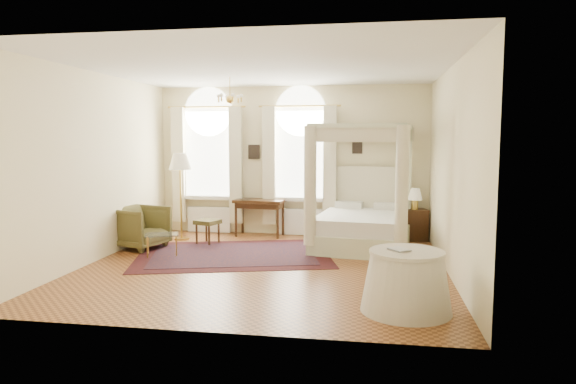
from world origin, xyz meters
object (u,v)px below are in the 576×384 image
Objects in this scene: writing_desk at (260,205)px; armchair at (140,227)px; floor_lamp at (180,166)px; stool at (208,224)px; side_table at (406,282)px; coffee_table at (162,236)px; canopy_bed at (362,220)px; nightstand at (415,225)px.

armchair is at bearing -141.54° from writing_desk.
stool is at bearing -24.70° from floor_lamp.
armchair reaches higher than stool.
armchair is 0.81× the size of side_table.
coffee_table is at bearing -111.70° from armchair.
canopy_bed is 3.86m from coffee_table.
stool is 1.39m from floor_lamp.
canopy_bed is at bearing 2.34° from stool.
stool is (-4.24, -1.03, 0.08)m from nightstand.
armchair reaches higher than nightstand.
stool is 0.48× the size of side_table.
side_table reaches higher than nightstand.
armchair is at bearing -169.66° from canopy_bed.
coffee_table is at bearing -82.32° from floor_lamp.
nightstand is 0.73× the size of armchair.
stool reaches higher than coffee_table.
floor_lamp is (0.48, 0.97, 1.16)m from armchair.
writing_desk is 2.57m from coffee_table.
armchair is (-4.30, -0.79, -0.13)m from canopy_bed.
stool is (-3.14, -0.13, -0.14)m from canopy_bed.
canopy_bed is 2.67× the size of armchair.
side_table is at bearing -57.82° from writing_desk.
floor_lamp reaches higher than nightstand.
canopy_bed reaches higher than writing_desk.
canopy_bed is 2.16× the size of side_table.
floor_lamp reaches higher than stool.
canopy_bed is at bearing 99.31° from side_table.
writing_desk is 2.07× the size of stool.
writing_desk is 1.00× the size of side_table.
floor_lamp reaches higher than writing_desk.
armchair is 1.58m from floor_lamp.
writing_desk is (-2.26, 0.84, 0.15)m from canopy_bed.
nightstand is at bearing -56.09° from armchair.
writing_desk is at bearing 47.67° from stool.
side_table is at bearing -104.31° from armchair.
writing_desk is (-3.36, -0.06, 0.36)m from nightstand.
nightstand is 5.13m from floor_lamp.
writing_desk is 2.62m from armchair.
floor_lamp is at bearing 177.19° from canopy_bed.
writing_desk is 1.24× the size of armchair.
coffee_table is at bearing -112.08° from stool.
nightstand reaches higher than stool.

